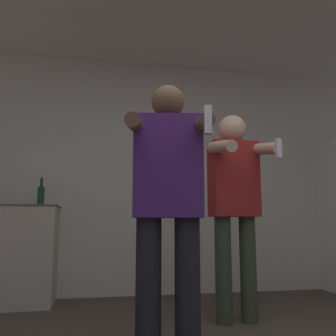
{
  "coord_description": "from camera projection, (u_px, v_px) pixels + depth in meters",
  "views": [
    {
      "loc": [
        -0.66,
        -1.24,
        0.73
      ],
      "look_at": [
        -0.24,
        0.82,
        1.05
      ],
      "focal_mm": 40.0,
      "sensor_mm": 36.0,
      "label": 1
    }
  ],
  "objects": [
    {
      "name": "person_man_side",
      "position": [
        235.0,
        196.0,
        2.94
      ],
      "size": [
        0.45,
        0.53,
        1.61
      ],
      "color": "#38422D",
      "rests_on": "ground_plane"
    },
    {
      "name": "person_woman_foreground",
      "position": [
        168.0,
        201.0,
        2.09
      ],
      "size": [
        0.5,
        0.53,
        1.54
      ],
      "color": "black",
      "rests_on": "ground_plane"
    },
    {
      "name": "bottle_amber_bourbon",
      "position": [
        41.0,
        195.0,
        3.66
      ],
      "size": [
        0.07,
        0.07,
        0.29
      ],
      "color": "#194723",
      "rests_on": "counter"
    },
    {
      "name": "wall_back",
      "position": [
        154.0,
        175.0,
        4.14
      ],
      "size": [
        7.0,
        0.06,
        2.55
      ],
      "color": "beige",
      "rests_on": "ground_plane"
    }
  ]
}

